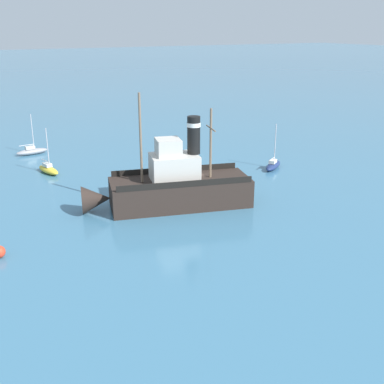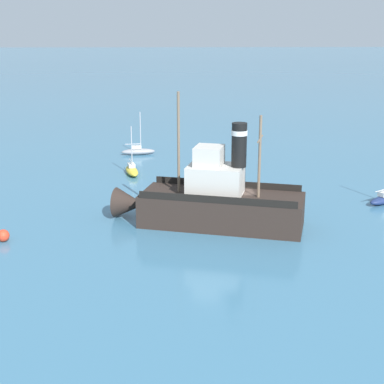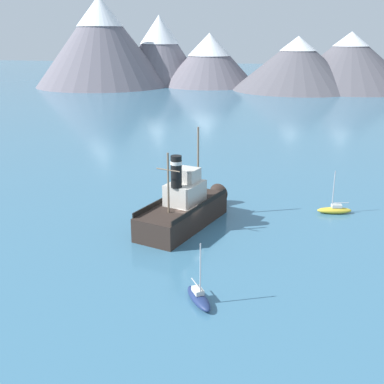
{
  "view_description": "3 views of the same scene",
  "coord_description": "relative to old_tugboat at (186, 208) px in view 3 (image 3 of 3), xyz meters",
  "views": [
    {
      "loc": [
        -36.09,
        19.53,
        14.98
      ],
      "look_at": [
        -3.09,
        1.13,
        1.83
      ],
      "focal_mm": 45.0,
      "sensor_mm": 36.0,
      "label": 1
    },
    {
      "loc": [
        -42.7,
        4.68,
        14.83
      ],
      "look_at": [
        -3.81,
        3.49,
        3.42
      ],
      "focal_mm": 55.0,
      "sensor_mm": 36.0,
      "label": 2
    },
    {
      "loc": [
        11.13,
        -43.69,
        18.97
      ],
      "look_at": [
        -0.85,
        4.16,
        2.82
      ],
      "focal_mm": 45.0,
      "sensor_mm": 36.0,
      "label": 3
    }
  ],
  "objects": [
    {
      "name": "sailboat_navy",
      "position": [
        4.9,
        -14.8,
        -1.4
      ],
      "size": [
        3.05,
        3.76,
        4.9
      ],
      "color": "navy",
      "rests_on": "ground"
    },
    {
      "name": "mountain_ridge",
      "position": [
        -11.98,
        137.41,
        10.92
      ],
      "size": [
        186.74,
        60.55,
        33.01
      ],
      "color": "slate",
      "rests_on": "ground"
    },
    {
      "name": "old_tugboat",
      "position": [
        0.0,
        0.0,
        0.0
      ],
      "size": [
        7.39,
        14.78,
        9.9
      ],
      "color": "#2D231E",
      "rests_on": "ground"
    },
    {
      "name": "sailboat_yellow",
      "position": [
        15.28,
        7.17,
        -1.4
      ],
      "size": [
        3.95,
        1.93,
        4.9
      ],
      "color": "gold",
      "rests_on": "ground"
    },
    {
      "name": "mooring_buoy",
      "position": [
        -3.06,
        14.86,
        -1.4
      ],
      "size": [
        0.86,
        0.86,
        0.86
      ],
      "primitive_type": "sphere",
      "color": "red",
      "rests_on": "ground"
    },
    {
      "name": "ground_plane",
      "position": [
        0.94,
        -1.78,
        -1.83
      ],
      "size": [
        600.0,
        600.0,
        0.0
      ],
      "primitive_type": "plane",
      "color": "teal"
    }
  ]
}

